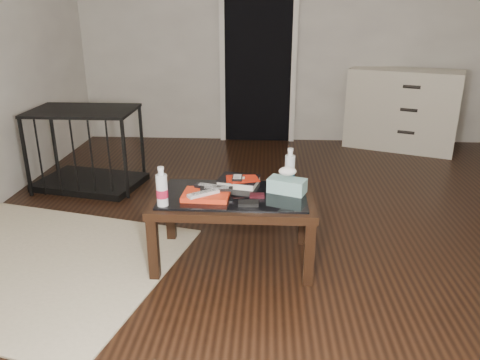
% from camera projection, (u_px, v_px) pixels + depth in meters
% --- Properties ---
extents(ground, '(5.00, 5.00, 0.00)m').
position_uv_depth(ground, '(303.00, 229.00, 3.49)').
color(ground, black).
rests_on(ground, ground).
extents(doorway, '(0.90, 0.08, 2.07)m').
position_uv_depth(doorway, '(258.00, 55.00, 5.46)').
color(doorway, black).
rests_on(doorway, ground).
extents(coffee_table, '(1.00, 0.60, 0.46)m').
position_uv_depth(coffee_table, '(234.00, 204.00, 2.93)').
color(coffee_table, black).
rests_on(coffee_table, ground).
extents(rug, '(2.29, 1.92, 0.01)m').
position_uv_depth(rug, '(15.00, 261.00, 3.03)').
color(rug, beige).
rests_on(rug, ground).
extents(dresser, '(1.30, 0.91, 0.90)m').
position_uv_depth(dresser, '(402.00, 110.00, 5.35)').
color(dresser, beige).
rests_on(dresser, ground).
extents(pet_crate, '(1.00, 0.77, 0.71)m').
position_uv_depth(pet_crate, '(88.00, 162.00, 4.26)').
color(pet_crate, black).
rests_on(pet_crate, ground).
extents(magazines, '(0.29, 0.22, 0.03)m').
position_uv_depth(magazines, '(206.00, 195.00, 2.85)').
color(magazines, red).
rests_on(magazines, coffee_table).
extents(remote_silver, '(0.19, 0.16, 0.02)m').
position_uv_depth(remote_silver, '(203.00, 193.00, 2.81)').
color(remote_silver, silver).
rests_on(remote_silver, magazines).
extents(remote_black_front, '(0.20, 0.06, 0.02)m').
position_uv_depth(remote_black_front, '(217.00, 189.00, 2.88)').
color(remote_black_front, black).
rests_on(remote_black_front, magazines).
extents(remote_black_back, '(0.21, 0.10, 0.02)m').
position_uv_depth(remote_black_back, '(210.00, 186.00, 2.92)').
color(remote_black_back, black).
rests_on(remote_black_back, magazines).
extents(textbook, '(0.29, 0.25, 0.05)m').
position_uv_depth(textbook, '(239.00, 181.00, 3.06)').
color(textbook, black).
rests_on(textbook, coffee_table).
extents(dvd_mailers, '(0.20, 0.16, 0.01)m').
position_uv_depth(dvd_mailers, '(241.00, 178.00, 3.03)').
color(dvd_mailers, '#B71E0C').
rests_on(dvd_mailers, textbook).
extents(ipod, '(0.06, 0.10, 0.02)m').
position_uv_depth(ipod, '(237.00, 178.00, 3.01)').
color(ipod, black).
rests_on(ipod, dvd_mailers).
extents(flip_phone, '(0.09, 0.05, 0.02)m').
position_uv_depth(flip_phone, '(257.00, 196.00, 2.86)').
color(flip_phone, black).
rests_on(flip_phone, coffee_table).
extents(wallet, '(0.12, 0.07, 0.02)m').
position_uv_depth(wallet, '(248.00, 203.00, 2.75)').
color(wallet, black).
rests_on(wallet, coffee_table).
extents(water_bottle_left, '(0.07, 0.07, 0.24)m').
position_uv_depth(water_bottle_left, '(162.00, 186.00, 2.70)').
color(water_bottle_left, silver).
rests_on(water_bottle_left, coffee_table).
extents(water_bottle_right, '(0.07, 0.07, 0.24)m').
position_uv_depth(water_bottle_right, '(290.00, 166.00, 3.05)').
color(water_bottle_right, white).
rests_on(water_bottle_right, coffee_table).
extents(tissue_box, '(0.26, 0.19, 0.09)m').
position_uv_depth(tissue_box, '(287.00, 186.00, 2.92)').
color(tissue_box, teal).
rests_on(tissue_box, coffee_table).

